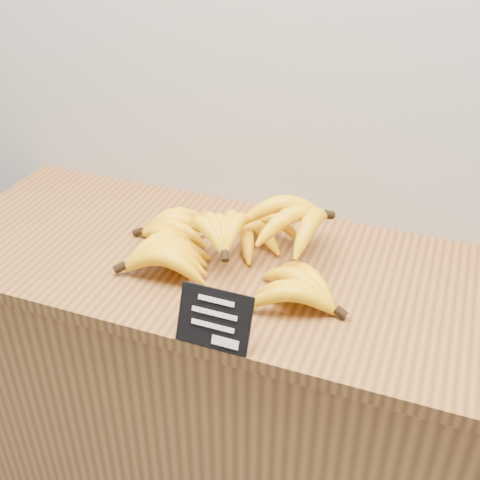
# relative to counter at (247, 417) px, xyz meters

# --- Properties ---
(counter) EXTENTS (1.49, 0.50, 0.90)m
(counter) POSITION_rel_counter_xyz_m (0.00, 0.00, 0.00)
(counter) COLOR #A66D35
(counter) RESTS_ON ground
(counter_top) EXTENTS (1.40, 0.54, 0.03)m
(counter_top) POSITION_rel_counter_xyz_m (-0.00, 0.00, 0.47)
(counter_top) COLOR #905E2C
(counter_top) RESTS_ON counter
(chalkboard_sign) EXTENTS (0.13, 0.05, 0.10)m
(chalkboard_sign) POSITION_rel_counter_xyz_m (0.03, -0.25, 0.53)
(chalkboard_sign) COLOR black
(chalkboard_sign) RESTS_ON counter_top
(banana_pile) EXTENTS (0.50, 0.40, 0.12)m
(banana_pile) POSITION_rel_counter_xyz_m (-0.02, -0.01, 0.53)
(banana_pile) COLOR yellow
(banana_pile) RESTS_ON counter_top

